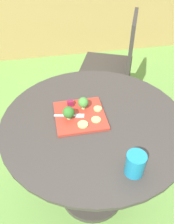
{
  "coord_description": "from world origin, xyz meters",
  "views": [
    {
      "loc": [
        -0.2,
        -0.85,
        1.52
      ],
      "look_at": [
        -0.03,
        0.02,
        0.75
      ],
      "focal_mm": 37.5,
      "sensor_mm": 36.0,
      "label": 1
    }
  ],
  "objects_px": {
    "patio_chair": "(117,58)",
    "fork": "(72,116)",
    "salad_plate": "(80,115)",
    "drinking_glass": "(135,165)"
  },
  "relations": [
    {
      "from": "salad_plate",
      "to": "drinking_glass",
      "type": "distance_m",
      "value": 0.41
    },
    {
      "from": "drinking_glass",
      "to": "salad_plate",
      "type": "bearing_deg",
      "value": 112.8
    },
    {
      "from": "patio_chair",
      "to": "fork",
      "type": "relative_size",
      "value": 5.84
    },
    {
      "from": "patio_chair",
      "to": "drinking_glass",
      "type": "relative_size",
      "value": 8.71
    },
    {
      "from": "salad_plate",
      "to": "fork",
      "type": "distance_m",
      "value": 0.04
    },
    {
      "from": "salad_plate",
      "to": "drinking_glass",
      "type": "bearing_deg",
      "value": -67.2
    },
    {
      "from": "salad_plate",
      "to": "patio_chair",
      "type": "bearing_deg",
      "value": 61.38
    },
    {
      "from": "fork",
      "to": "patio_chair",
      "type": "bearing_deg",
      "value": 59.5
    },
    {
      "from": "patio_chair",
      "to": "drinking_glass",
      "type": "distance_m",
      "value": 1.31
    },
    {
      "from": "patio_chair",
      "to": "fork",
      "type": "distance_m",
      "value": 1.04
    }
  ]
}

